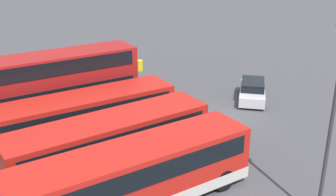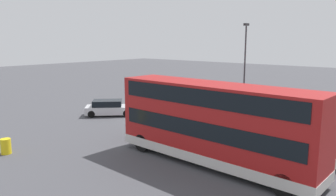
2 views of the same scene
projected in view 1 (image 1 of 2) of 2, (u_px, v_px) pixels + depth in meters
ground_plane at (227, 117)px, 27.90m from camera, size 140.00×140.00×0.00m
bus_single_deck_near_end at (127, 178)px, 17.89m from camera, size 2.65×11.93×2.95m
bus_single_deck_second at (110, 143)px, 20.89m from camera, size 2.81×10.67×2.95m
bus_single_deck_third at (74, 120)px, 23.54m from camera, size 2.88×12.08×2.95m
bus_double_decker_fourth at (45, 88)px, 26.06m from camera, size 2.88×11.98×4.55m
car_hatchback_silver at (252, 91)px, 30.62m from camera, size 4.36×4.32×1.43m
lamp_post_tall at (333, 112)px, 16.09m from camera, size 0.70×0.30×8.54m
waste_bin_yellow at (139, 65)px, 37.42m from camera, size 0.60×0.60×0.95m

